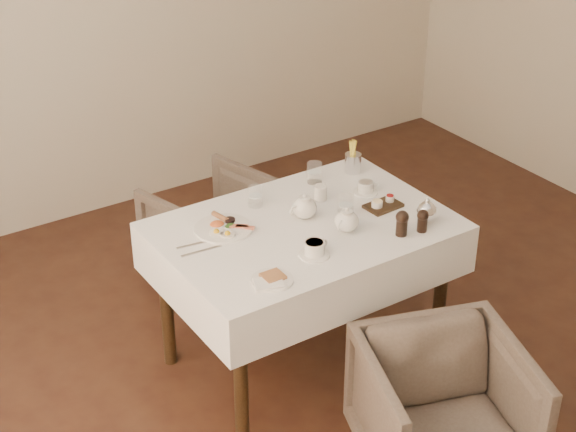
% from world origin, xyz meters
% --- Properties ---
extents(table, '(1.28, 0.88, 0.75)m').
position_xyz_m(table, '(-0.21, 0.53, 0.64)').
color(table, black).
rests_on(table, ground).
extents(armchair_near, '(0.80, 0.81, 0.59)m').
position_xyz_m(armchair_near, '(-0.14, -0.36, 0.29)').
color(armchair_near, '#4E4239').
rests_on(armchair_near, ground).
extents(armchair_far, '(0.76, 0.77, 0.57)m').
position_xyz_m(armchair_far, '(-0.19, 1.41, 0.29)').
color(armchair_far, '#4E4239').
rests_on(armchair_far, ground).
extents(breakfast_plate, '(0.26, 0.26, 0.03)m').
position_xyz_m(breakfast_plate, '(-0.53, 0.69, 0.76)').
color(breakfast_plate, white).
rests_on(breakfast_plate, table).
extents(side_plate, '(0.18, 0.17, 0.02)m').
position_xyz_m(side_plate, '(-0.58, 0.22, 0.76)').
color(side_plate, white).
rests_on(side_plate, table).
extents(teapot_centre, '(0.16, 0.13, 0.12)m').
position_xyz_m(teapot_centre, '(-0.18, 0.58, 0.82)').
color(teapot_centre, white).
rests_on(teapot_centre, table).
extents(teapot_front, '(0.18, 0.17, 0.12)m').
position_xyz_m(teapot_front, '(-0.09, 0.38, 0.81)').
color(teapot_front, white).
rests_on(teapot_front, table).
extents(creamer, '(0.07, 0.07, 0.07)m').
position_xyz_m(creamer, '(-0.02, 0.68, 0.79)').
color(creamer, white).
rests_on(creamer, table).
extents(teacup_near, '(0.13, 0.13, 0.07)m').
position_xyz_m(teacup_near, '(-0.32, 0.29, 0.78)').
color(teacup_near, white).
rests_on(teacup_near, table).
extents(teacup_far, '(0.12, 0.12, 0.06)m').
position_xyz_m(teacup_far, '(0.20, 0.62, 0.78)').
color(teacup_far, white).
rests_on(teacup_far, table).
extents(glass_left, '(0.07, 0.07, 0.10)m').
position_xyz_m(glass_left, '(-0.30, 0.80, 0.80)').
color(glass_left, silver).
rests_on(glass_left, table).
extents(glass_mid, '(0.07, 0.07, 0.10)m').
position_xyz_m(glass_mid, '(-0.01, 0.50, 0.80)').
color(glass_mid, silver).
rests_on(glass_mid, table).
extents(glass_right, '(0.08, 0.08, 0.10)m').
position_xyz_m(glass_right, '(0.06, 0.84, 0.81)').
color(glass_right, silver).
rests_on(glass_right, table).
extents(condiment_board, '(0.17, 0.12, 0.04)m').
position_xyz_m(condiment_board, '(0.18, 0.46, 0.77)').
color(condiment_board, black).
rests_on(condiment_board, table).
extents(pepper_mill_left, '(0.07, 0.07, 0.12)m').
position_xyz_m(pepper_mill_left, '(0.09, 0.22, 0.81)').
color(pepper_mill_left, black).
rests_on(pepper_mill_left, table).
extents(pepper_mill_right, '(0.07, 0.07, 0.11)m').
position_xyz_m(pepper_mill_right, '(0.19, 0.20, 0.81)').
color(pepper_mill_right, black).
rests_on(pepper_mill_right, table).
extents(silver_pot, '(0.13, 0.11, 0.12)m').
position_xyz_m(silver_pot, '(0.26, 0.25, 0.81)').
color(silver_pot, white).
rests_on(silver_pot, table).
extents(fries_cup, '(0.08, 0.08, 0.17)m').
position_xyz_m(fries_cup, '(0.29, 0.83, 0.83)').
color(fries_cup, silver).
rests_on(fries_cup, table).
extents(cutlery_fork, '(0.18, 0.04, 0.00)m').
position_xyz_m(cutlery_fork, '(-0.69, 0.64, 0.76)').
color(cutlery_fork, silver).
rests_on(cutlery_fork, table).
extents(cutlery_knife, '(0.19, 0.03, 0.00)m').
position_xyz_m(cutlery_knife, '(-0.70, 0.58, 0.76)').
color(cutlery_knife, silver).
rests_on(cutlery_knife, table).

